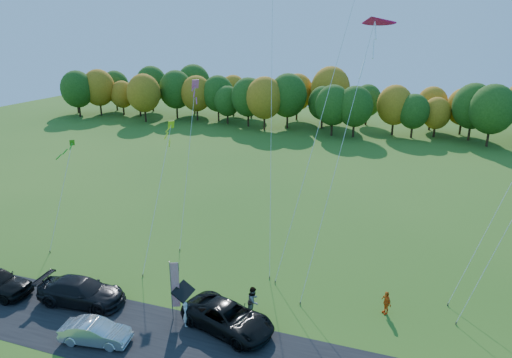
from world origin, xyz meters
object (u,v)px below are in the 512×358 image
(feather_flag, at_px, (174,284))
(person_east, at_px, (386,302))
(silver_sedan, at_px, (95,332))
(black_suv, at_px, (228,317))

(feather_flag, bearing_deg, person_east, 21.90)
(silver_sedan, height_order, feather_flag, feather_flag)
(person_east, xyz_separation_m, feather_flag, (-12.22, -4.91, 1.68))
(black_suv, xyz_separation_m, feather_flag, (-3.43, -0.15, 1.65))
(silver_sedan, xyz_separation_m, person_east, (15.52, 8.36, 0.11))
(silver_sedan, relative_size, person_east, 2.61)
(black_suv, height_order, feather_flag, feather_flag)
(silver_sedan, bearing_deg, feather_flag, -52.71)
(black_suv, distance_m, feather_flag, 3.81)
(person_east, relative_size, feather_flag, 0.39)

